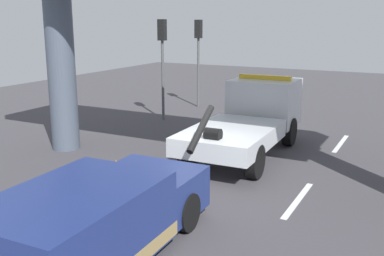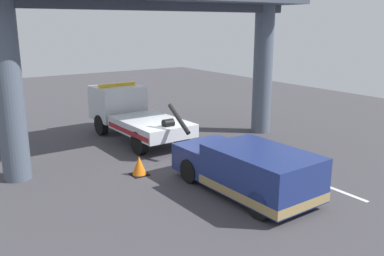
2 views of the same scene
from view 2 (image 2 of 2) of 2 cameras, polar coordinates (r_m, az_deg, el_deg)
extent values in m
cube|color=#423F44|center=(17.21, -2.79, -4.04)|extent=(60.00, 40.00, 0.10)
cube|color=silver|center=(14.70, 18.89, -7.90)|extent=(2.60, 0.16, 0.01)
cube|color=silver|center=(18.63, 4.08, -2.45)|extent=(2.60, 0.16, 0.01)
cube|color=silver|center=(23.46, -5.05, 1.03)|extent=(2.60, 0.16, 0.01)
cube|color=silver|center=(18.42, -5.62, 0.29)|extent=(3.90, 2.50, 0.55)
cube|color=silver|center=(21.18, -10.22, 3.50)|extent=(2.10, 2.35, 1.65)
cube|color=black|center=(21.67, -10.97, 4.67)|extent=(0.12, 2.21, 0.66)
cube|color=maroon|center=(17.89, -8.95, -0.52)|extent=(3.65, 0.11, 0.20)
cylinder|color=black|center=(16.44, -1.82, 1.28)|extent=(1.42, 0.22, 1.07)
cylinder|color=black|center=(17.17, -3.31, 0.66)|extent=(0.37, 0.46, 0.36)
cube|color=yellow|center=(21.04, -10.33, 5.92)|extent=(0.29, 1.93, 0.16)
cylinder|color=black|center=(20.79, -12.44, 0.43)|extent=(1.01, 0.34, 1.00)
cylinder|color=black|center=(21.67, -7.40, 1.21)|extent=(1.01, 0.34, 1.00)
cylinder|color=black|center=(17.39, -7.26, -2.05)|extent=(1.01, 0.34, 1.00)
cylinder|color=black|center=(18.43, -1.59, -1.00)|extent=(1.01, 0.34, 1.00)
cube|color=navy|center=(12.97, 9.56, -5.99)|extent=(3.51, 2.29, 1.35)
cube|color=navy|center=(14.86, 2.42, -3.97)|extent=(1.78, 2.15, 0.95)
cube|color=black|center=(14.09, 4.57, -2.91)|extent=(0.11, 1.94, 0.59)
cube|color=#9E8451|center=(13.15, 9.47, -8.01)|extent=(3.53, 2.30, 0.28)
cylinder|color=black|center=(14.30, -0.26, -5.92)|extent=(0.85, 0.30, 0.84)
cylinder|color=black|center=(15.43, 5.57, -4.45)|extent=(0.85, 0.30, 0.84)
cylinder|color=black|center=(11.91, 9.44, -10.42)|extent=(0.85, 0.30, 0.84)
cylinder|color=black|center=(13.25, 15.38, -8.14)|extent=(0.85, 0.30, 0.84)
cylinder|color=#4C5666|center=(15.25, -23.98, 4.53)|extent=(0.94, 0.94, 6.20)
cylinder|color=#4C5666|center=(20.79, 9.75, 7.84)|extent=(0.94, 0.94, 6.20)
cube|color=#353C47|center=(17.13, -4.69, 16.44)|extent=(0.50, 13.31, 0.36)
cylinder|color=#515456|center=(21.01, -24.89, 3.09)|extent=(0.12, 0.12, 3.52)
cone|color=orange|center=(15.12, -7.30, -5.16)|extent=(0.54, 0.54, 0.71)
cube|color=black|center=(15.24, -7.26, -6.36)|extent=(0.59, 0.59, 0.03)
camera|label=1|loc=(14.12, 42.95, 6.88)|focal=42.71mm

